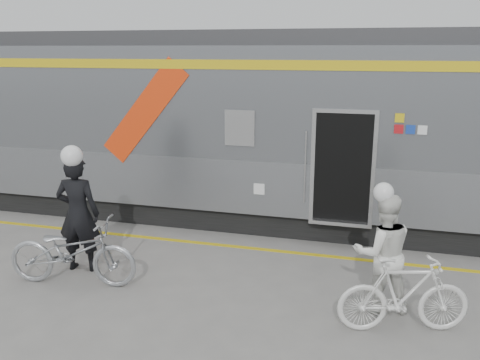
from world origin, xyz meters
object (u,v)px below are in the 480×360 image
(bicycle_left, at_px, (72,252))
(woman, at_px, (383,253))
(bicycle_right, at_px, (404,295))
(man, at_px, (78,214))

(bicycle_left, relative_size, woman, 1.20)
(bicycle_left, height_order, bicycle_right, bicycle_left)
(man, relative_size, bicycle_left, 0.95)
(bicycle_left, bearing_deg, woman, -92.71)
(man, bearing_deg, bicycle_left, 101.78)
(woman, bearing_deg, bicycle_right, 102.73)
(bicycle_right, bearing_deg, man, 67.30)
(man, xyz_separation_m, bicycle_right, (5.33, -0.64, -0.48))
(man, height_order, woman, man)
(woman, relative_size, bicycle_right, 0.99)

